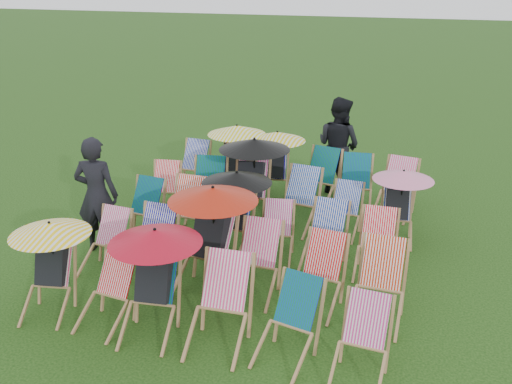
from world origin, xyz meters
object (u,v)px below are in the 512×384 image
(deckchair_5, at_px, (362,343))
(deckchair_0, at_px, (49,267))
(deckchair_29, at_px, (396,188))
(person_left, at_px, (97,195))
(person_rear, at_px, (338,146))

(deckchair_5, bearing_deg, deckchair_0, -177.51)
(deckchair_29, distance_m, person_left, 5.19)
(deckchair_5, distance_m, person_rear, 5.66)
(deckchair_0, relative_size, deckchair_5, 1.39)
(deckchair_5, height_order, deckchair_29, deckchair_29)
(person_rear, bearing_deg, deckchair_29, 173.08)
(deckchair_0, xyz_separation_m, deckchair_29, (3.88, 4.65, -0.15))
(deckchair_0, relative_size, person_rear, 0.63)
(deckchair_0, distance_m, person_left, 1.76)
(deckchair_0, relative_size, person_left, 0.65)
(deckchair_29, bearing_deg, person_left, -135.90)
(deckchair_5, xyz_separation_m, person_left, (-4.35, 1.75, 0.50))
(deckchair_0, bearing_deg, person_left, 90.55)
(deckchair_5, bearing_deg, person_left, 161.35)
(person_left, bearing_deg, deckchair_29, -156.04)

